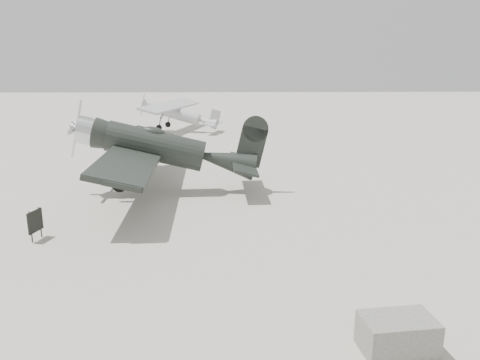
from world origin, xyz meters
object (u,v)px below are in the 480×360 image
object	(u,v)px
equipment_block	(397,334)
highwing_monoplane	(177,111)
sign_board	(35,222)
lowwing_monoplane	(165,149)

from	to	relation	value
equipment_block	highwing_monoplane	bearing A→B (deg)	104.10
highwing_monoplane	sign_board	world-z (taller)	highwing_monoplane
lowwing_monoplane	sign_board	bearing A→B (deg)	-124.07
lowwing_monoplane	equipment_block	xyz separation A→B (m)	(7.04, -13.57, -1.84)
lowwing_monoplane	highwing_monoplane	world-z (taller)	lowwing_monoplane
highwing_monoplane	equipment_block	world-z (taller)	highwing_monoplane
highwing_monoplane	equipment_block	bearing A→B (deg)	-60.34
lowwing_monoplane	highwing_monoplane	xyz separation A→B (m)	(-1.60, 20.87, -0.34)
highwing_monoplane	sign_board	xyz separation A→B (m)	(-2.43, -27.25, -1.20)
equipment_block	sign_board	world-z (taller)	sign_board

